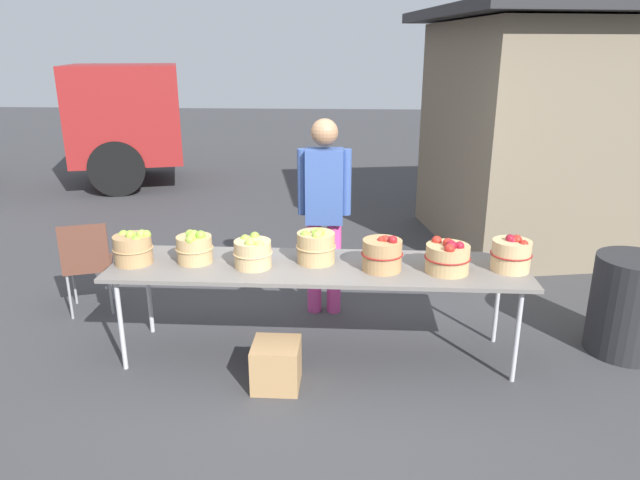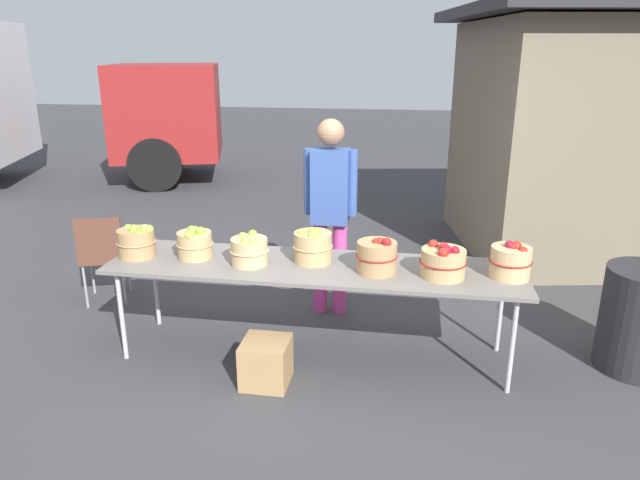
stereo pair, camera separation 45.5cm
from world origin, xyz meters
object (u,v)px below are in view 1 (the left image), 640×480
object	(u,v)px
apple_basket_green_2	(253,253)
apple_basket_green_3	(316,246)
vendor_adult	(324,203)
produce_crate	(276,365)
market_table	(318,269)
apple_basket_green_1	(194,247)
folding_chair	(87,260)
trash_barrel	(630,305)
apple_basket_green_0	(133,248)
apple_basket_red_0	(382,254)
apple_basket_red_1	(447,257)
apple_basket_red_2	(511,254)

from	to	relation	value
apple_basket_green_2	apple_basket_green_3	bearing A→B (deg)	15.31
vendor_adult	produce_crate	xyz separation A→B (m)	(-0.27, -1.26, -0.86)
apple_basket_green_2	vendor_adult	world-z (taller)	vendor_adult
market_table	apple_basket_green_1	xyz separation A→B (m)	(-0.93, 0.01, 0.15)
folding_chair	trash_barrel	bearing A→B (deg)	154.67
apple_basket_green_1	folding_chair	distance (m)	1.38
apple_basket_green_0	apple_basket_red_0	xyz separation A→B (m)	(1.86, -0.03, 0.00)
apple_basket_green_3	trash_barrel	xyz separation A→B (m)	(2.44, 0.14, -0.49)
apple_basket_green_3	trash_barrel	distance (m)	2.49
apple_basket_green_1	apple_basket_green_2	distance (m)	0.46
apple_basket_green_0	apple_basket_red_1	world-z (taller)	apple_basket_green_0
apple_basket_red_2	trash_barrel	size ratio (longest dim) A/B	0.38
apple_basket_green_3	apple_basket_red_1	distance (m)	0.97
produce_crate	market_table	bearing A→B (deg)	60.11
apple_basket_red_1	produce_crate	size ratio (longest dim) A/B	1.01
produce_crate	apple_basket_red_2	bearing A→B (deg)	15.00
apple_basket_red_2	produce_crate	size ratio (longest dim) A/B	0.90
apple_basket_red_0	trash_barrel	distance (m)	2.02
apple_basket_green_0	trash_barrel	xyz separation A→B (m)	(3.81, 0.24, -0.48)
vendor_adult	folding_chair	bearing A→B (deg)	2.61
apple_basket_red_1	produce_crate	xyz separation A→B (m)	(-1.21, -0.38, -0.70)
apple_basket_red_1	apple_basket_red_2	xyz separation A→B (m)	(0.47, 0.07, 0.01)
apple_basket_green_3	apple_basket_green_2	bearing A→B (deg)	-164.69
apple_basket_red_2	folding_chair	distance (m)	3.59
market_table	vendor_adult	world-z (taller)	vendor_adult
apple_basket_green_2	vendor_adult	bearing A→B (deg)	60.60
apple_basket_green_0	trash_barrel	world-z (taller)	apple_basket_green_0
apple_basket_red_2	folding_chair	bearing A→B (deg)	169.33
apple_basket_red_2	apple_basket_red_1	bearing A→B (deg)	-171.92
vendor_adult	apple_basket_green_0	bearing A→B (deg)	29.49
produce_crate	vendor_adult	bearing A→B (deg)	77.82
apple_basket_red_0	trash_barrel	size ratio (longest dim) A/B	0.39
trash_barrel	apple_basket_red_1	bearing A→B (deg)	-169.18
market_table	apple_basket_red_2	world-z (taller)	apple_basket_red_2
vendor_adult	apple_basket_red_1	bearing A→B (deg)	135.53
market_table	apple_basket_green_3	size ratio (longest dim) A/B	10.16
trash_barrel	vendor_adult	bearing A→B (deg)	166.21
market_table	trash_barrel	bearing A→B (deg)	4.85
apple_basket_green_0	apple_basket_red_2	bearing A→B (deg)	0.49
apple_basket_green_1	apple_basket_red_1	bearing A→B (deg)	-2.79
vendor_adult	produce_crate	size ratio (longest dim) A/B	5.28
apple_basket_green_1	apple_basket_red_1	world-z (taller)	apple_basket_red_1
produce_crate	trash_barrel	bearing A→B (deg)	13.91
apple_basket_green_0	produce_crate	size ratio (longest dim) A/B	0.91
market_table	folding_chair	world-z (taller)	folding_chair
apple_basket_green_2	apple_basket_red_1	distance (m)	1.42
apple_basket_red_2	apple_basket_red_0	bearing A→B (deg)	-176.79
apple_basket_green_1	trash_barrel	bearing A→B (deg)	3.26
apple_basket_green_3	apple_basket_red_0	bearing A→B (deg)	-14.71
apple_basket_green_0	produce_crate	distance (m)	1.39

